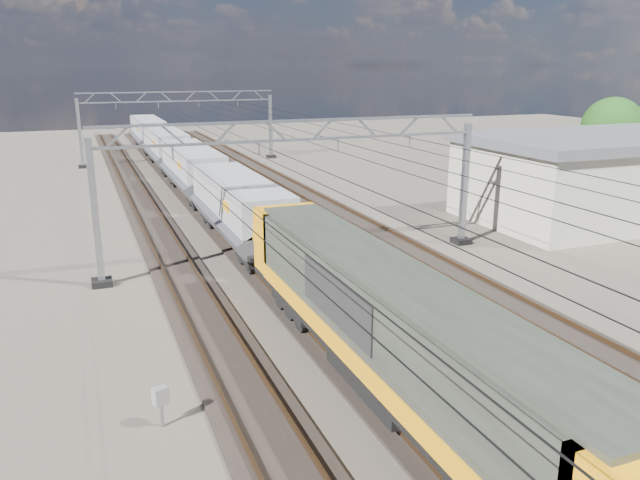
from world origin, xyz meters
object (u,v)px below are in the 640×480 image
object	(u,v)px
hopper_wagon_fourth	(148,131)
tree_far	(617,130)
catenary_gantry_mid	(300,186)
industrial_shed	(611,175)
catenary_gantry_far	(180,124)
hopper_wagon_lead	(239,205)
trackside_cabinet	(161,397)
hopper_wagon_third	(165,145)
locomotive	(391,325)
hopper_wagon_mid	(192,167)

from	to	relation	value
hopper_wagon_fourth	tree_far	xyz separation A→B (m)	(32.32, -37.07, 2.36)
catenary_gantry_mid	industrial_shed	distance (m)	22.12
catenary_gantry_far	hopper_wagon_fourth	distance (m)	11.17
catenary_gantry_mid	hopper_wagon_lead	distance (m)	4.99
hopper_wagon_fourth	hopper_wagon_lead	bearing A→B (deg)	-90.00
catenary_gantry_mid	trackside_cabinet	size ratio (longest dim) A/B	16.73
catenary_gantry_far	catenary_gantry_mid	bearing A→B (deg)	-90.00
hopper_wagon_third	tree_far	bearing A→B (deg)	-35.28
hopper_wagon_fourth	tree_far	size ratio (longest dim) A/B	1.80
hopper_wagon_lead	industrial_shed	xyz separation A→B (m)	(24.00, -2.26, 0.49)
hopper_wagon_third	industrial_shed	size ratio (longest dim) A/B	0.70
tree_far	catenary_gantry_far	bearing A→B (deg)	139.15
locomotive	hopper_wagon_fourth	bearing A→B (deg)	90.00
catenary_gantry_far	hopper_wagon_lead	xyz separation A→B (m)	(-2.00, -31.74, -1.67)
trackside_cabinet	tree_far	size ratio (longest dim) A/B	0.17
catenary_gantry_far	industrial_shed	xyz separation A→B (m)	(22.00, -34.00, -1.18)
hopper_wagon_lead	catenary_gantry_mid	bearing A→B (deg)	-64.83
locomotive	hopper_wagon_third	world-z (taller)	locomotive
locomotive	industrial_shed	world-z (taller)	industrial_shed
hopper_wagon_fourth	trackside_cabinet	world-z (taller)	hopper_wagon_fourth
hopper_wagon_mid	hopper_wagon_third	bearing A→B (deg)	90.00
hopper_wagon_lead	industrial_shed	bearing A→B (deg)	-5.37
trackside_cabinet	catenary_gantry_mid	bearing A→B (deg)	38.28
catenary_gantry_mid	catenary_gantry_far	distance (m)	36.00
hopper_wagon_third	hopper_wagon_lead	bearing A→B (deg)	-90.00
catenary_gantry_mid	hopper_wagon_lead	size ratio (longest dim) A/B	1.53
catenary_gantry_far	hopper_wagon_mid	xyz separation A→B (m)	(-2.00, -17.54, -1.67)
hopper_wagon_mid	industrial_shed	xyz separation A→B (m)	(24.00, -16.46, 0.49)
catenary_gantry_mid	trackside_cabinet	world-z (taller)	catenary_gantry_mid
hopper_wagon_lead	trackside_cabinet	world-z (taller)	hopper_wagon_lead
hopper_wagon_fourth	catenary_gantry_far	bearing A→B (deg)	-79.56
catenary_gantry_mid	catenary_gantry_far	bearing A→B (deg)	90.00
locomotive	tree_far	distance (m)	39.86
catenary_gantry_far	hopper_wagon_mid	distance (m)	17.74
trackside_cabinet	tree_far	xyz separation A→B (m)	(38.85, 22.40, 3.69)
tree_far	hopper_wagon_lead	bearing A→B (deg)	-170.29
trackside_cabinet	hopper_wagon_lead	bearing A→B (deg)	51.18
hopper_wagon_mid	trackside_cabinet	xyz separation A→B (m)	(-6.53, -31.07, -1.33)
hopper_wagon_fourth	hopper_wagon_mid	bearing A→B (deg)	-90.00
catenary_gantry_mid	hopper_wagon_third	bearing A→B (deg)	93.51
catenary_gantry_mid	catenary_gantry_far	size ratio (longest dim) A/B	1.00
catenary_gantry_mid	locomotive	distance (m)	13.68
locomotive	hopper_wagon_third	xyz separation A→B (m)	(-0.00, 46.10, -0.09)
hopper_wagon_lead	catenary_gantry_far	bearing A→B (deg)	86.39
locomotive	trackside_cabinet	size ratio (longest dim) A/B	17.74
industrial_shed	hopper_wagon_fourth	bearing A→B (deg)	118.15
catenary_gantry_far	hopper_wagon_third	size ratio (longest dim) A/B	1.53
hopper_wagon_fourth	tree_far	bearing A→B (deg)	-48.92
catenary_gantry_far	trackside_cabinet	xyz separation A→B (m)	(-8.53, -48.62, -3.01)
catenary_gantry_far	hopper_wagon_fourth	xyz separation A→B (m)	(-2.00, 10.86, -1.67)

